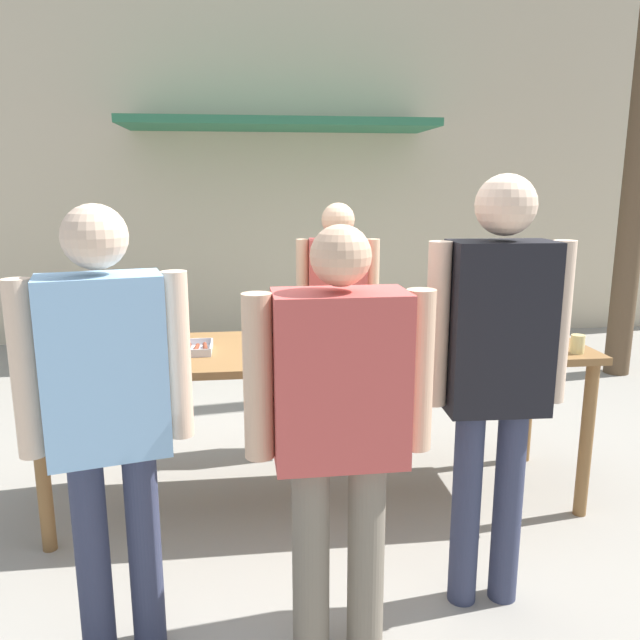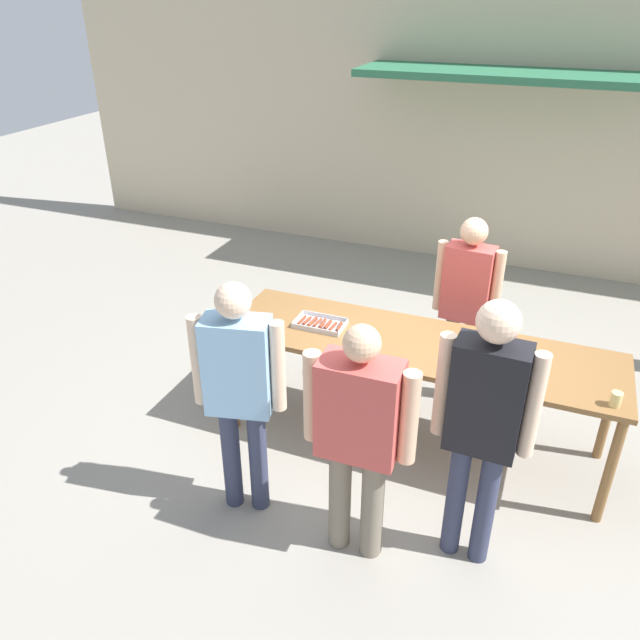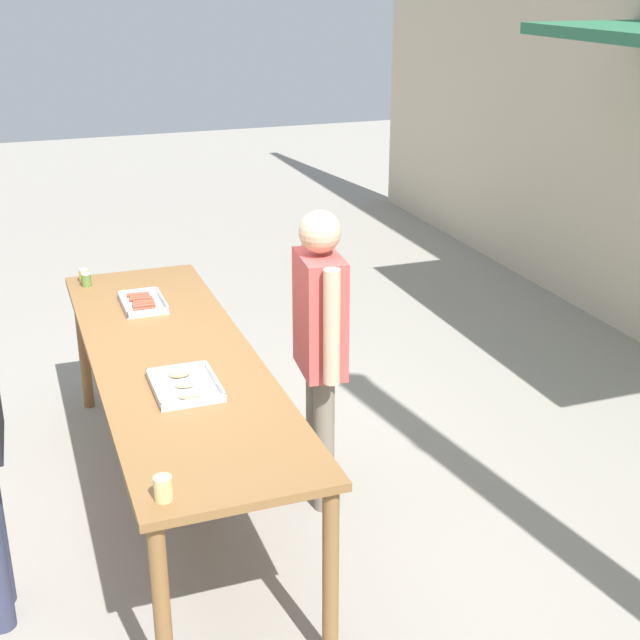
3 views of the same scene
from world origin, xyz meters
name	(u,v)px [view 1 (image 1 of 3)]	position (x,y,z in m)	size (l,w,h in m)	color
ground_plane	(320,498)	(0.00, 0.00, 0.00)	(24.00, 24.00, 0.00)	gray
building_facade_back	(277,142)	(0.00, 3.98, 2.26)	(12.00, 1.11, 4.50)	beige
serving_table	(320,362)	(0.00, 0.00, 0.83)	(2.96, 0.84, 0.92)	brown
food_tray_sausages	(175,349)	(-0.78, -0.02, 0.93)	(0.39, 0.25, 0.04)	silver
food_tray_buns	(393,342)	(0.41, -0.02, 0.94)	(0.41, 0.31, 0.07)	silver
condiment_jar_mustard	(49,363)	(-1.35, -0.31, 0.96)	(0.06, 0.06, 0.09)	gold
condiment_jar_ketchup	(68,362)	(-1.26, -0.30, 0.96)	(0.06, 0.06, 0.09)	#567A38
beer_cup	(578,344)	(1.34, -0.30, 0.97)	(0.07, 0.07, 0.10)	#DBC67A
person_server_behind_table	(338,304)	(0.21, 0.74, 1.01)	(0.55, 0.25, 1.68)	#756B5B
person_customer_holding_hotdog	(107,400)	(-0.91, -1.11, 1.04)	(0.60, 0.32, 1.74)	#333851
person_customer_with_cup	(496,357)	(0.61, -0.98, 1.11)	(0.59, 0.24, 1.84)	#333851
person_customer_waiting_in_line	(340,414)	(-0.07, -1.19, 0.98)	(0.69, 0.27, 1.67)	#756B5B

